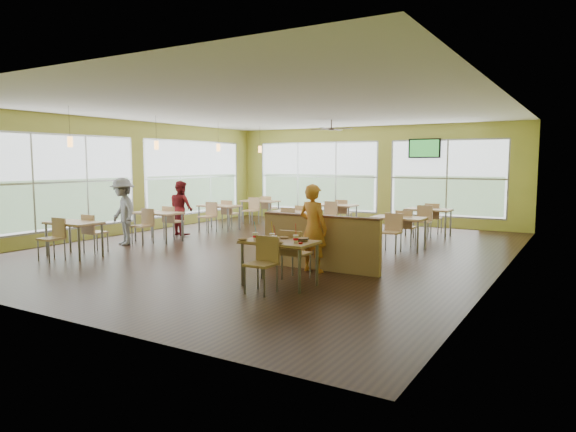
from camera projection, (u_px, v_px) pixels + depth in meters
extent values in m
plane|color=black|center=(274.00, 249.00, 12.02)|extent=(12.00, 12.00, 0.00)
plane|color=white|center=(274.00, 110.00, 11.69)|extent=(12.00, 12.00, 0.00)
cube|color=#ADB449|center=(371.00, 175.00, 16.99)|extent=(10.00, 0.04, 3.20)
cube|color=#ADB449|center=(30.00, 195.00, 6.73)|extent=(10.00, 0.04, 3.20)
cube|color=#ADB449|center=(124.00, 177.00, 14.40)|extent=(0.04, 12.00, 3.20)
cube|color=#ADB449|center=(506.00, 186.00, 9.31)|extent=(0.04, 12.00, 3.20)
cube|color=white|center=(61.00, 182.00, 12.68)|extent=(0.02, 4.50, 2.35)
cube|color=white|center=(195.00, 177.00, 16.96)|extent=(0.02, 4.50, 2.35)
cube|color=white|center=(317.00, 176.00, 17.99)|extent=(4.50, 0.02, 2.35)
cube|color=white|center=(447.00, 179.00, 15.71)|extent=(3.50, 0.02, 2.35)
cube|color=#B7BABC|center=(139.00, 220.00, 14.94)|extent=(0.04, 9.40, 0.05)
cube|color=#B7BABC|center=(377.00, 213.00, 16.96)|extent=(8.00, 0.04, 0.05)
cube|color=tan|center=(280.00, 242.00, 8.37)|extent=(1.20, 0.70, 0.04)
cube|color=brown|center=(280.00, 243.00, 8.37)|extent=(1.22, 0.71, 0.01)
cylinder|color=slate|center=(242.00, 264.00, 8.43)|extent=(0.05, 0.05, 0.71)
cylinder|color=slate|center=(300.00, 271.00, 7.88)|extent=(0.05, 0.05, 0.71)
cylinder|color=slate|center=(262.00, 258.00, 8.93)|extent=(0.05, 0.05, 0.71)
cylinder|color=slate|center=(317.00, 265.00, 8.38)|extent=(0.05, 0.05, 0.71)
cube|color=tan|center=(296.00, 254.00, 8.87)|extent=(0.42, 0.42, 0.04)
cube|color=tan|center=(302.00, 240.00, 9.00)|extent=(0.42, 0.04, 0.40)
cube|color=tan|center=(261.00, 264.00, 7.92)|extent=(0.42, 0.42, 0.04)
cube|color=tan|center=(254.00, 252.00, 7.74)|extent=(0.42, 0.04, 0.40)
cube|color=tan|center=(320.00, 244.00, 9.63)|extent=(2.40, 0.12, 1.00)
cube|color=brown|center=(320.00, 216.00, 9.57)|extent=(2.40, 0.14, 0.04)
cube|color=tan|center=(74.00, 223.00, 11.01)|extent=(1.20, 0.70, 0.04)
cube|color=brown|center=(74.00, 224.00, 11.01)|extent=(1.22, 0.71, 0.01)
cylinder|color=slate|center=(47.00, 240.00, 11.07)|extent=(0.05, 0.05, 0.71)
cylinder|color=slate|center=(79.00, 244.00, 10.52)|extent=(0.05, 0.05, 0.71)
cylinder|color=slate|center=(70.00, 236.00, 11.57)|extent=(0.05, 0.05, 0.71)
cylinder|color=slate|center=(102.00, 240.00, 11.02)|extent=(0.05, 0.05, 0.71)
cube|color=tan|center=(95.00, 233.00, 11.51)|extent=(0.42, 0.42, 0.04)
cube|color=tan|center=(102.00, 222.00, 11.65)|extent=(0.42, 0.04, 0.40)
cube|color=tan|center=(51.00, 239.00, 10.57)|extent=(0.42, 0.42, 0.04)
cube|color=tan|center=(42.00, 229.00, 10.38)|extent=(0.42, 0.04, 0.40)
cube|color=tan|center=(158.00, 213.00, 13.15)|extent=(1.20, 0.70, 0.04)
cube|color=brown|center=(158.00, 214.00, 13.15)|extent=(1.22, 0.71, 0.01)
cylinder|color=slate|center=(135.00, 227.00, 13.21)|extent=(0.05, 0.05, 0.71)
cylinder|color=slate|center=(166.00, 230.00, 12.66)|extent=(0.05, 0.05, 0.71)
cylinder|color=slate|center=(152.00, 225.00, 13.71)|extent=(0.05, 0.05, 0.71)
cylinder|color=slate|center=(182.00, 227.00, 13.16)|extent=(0.05, 0.05, 0.71)
cube|color=tan|center=(174.00, 222.00, 13.64)|extent=(0.42, 0.42, 0.04)
cube|color=tan|center=(178.00, 213.00, 13.78)|extent=(0.42, 0.04, 0.40)
cube|color=tan|center=(142.00, 226.00, 12.70)|extent=(0.42, 0.42, 0.04)
cube|color=tan|center=(136.00, 218.00, 12.52)|extent=(0.42, 0.04, 0.40)
cube|color=tan|center=(219.00, 206.00, 15.28)|extent=(1.20, 0.70, 0.04)
cube|color=brown|center=(219.00, 207.00, 15.29)|extent=(1.22, 0.71, 0.01)
cylinder|color=slate|center=(199.00, 218.00, 15.35)|extent=(0.05, 0.05, 0.71)
cylinder|color=slate|center=(228.00, 220.00, 14.80)|extent=(0.05, 0.05, 0.71)
cylinder|color=slate|center=(211.00, 216.00, 15.84)|extent=(0.05, 0.05, 0.71)
cylinder|color=slate|center=(240.00, 218.00, 15.30)|extent=(0.05, 0.05, 0.71)
cube|color=tan|center=(230.00, 213.00, 15.78)|extent=(0.42, 0.42, 0.04)
cube|color=tan|center=(234.00, 206.00, 15.92)|extent=(0.42, 0.04, 0.40)
cube|color=tan|center=(207.00, 217.00, 14.84)|extent=(0.42, 0.42, 0.04)
cube|color=tan|center=(203.00, 210.00, 14.66)|extent=(0.42, 0.04, 0.40)
cube|color=tan|center=(260.00, 201.00, 17.16)|extent=(1.20, 0.70, 0.04)
cube|color=brown|center=(260.00, 202.00, 17.17)|extent=(1.22, 0.71, 0.01)
cylinder|color=slate|center=(242.00, 212.00, 17.23)|extent=(0.05, 0.05, 0.71)
cylinder|color=slate|center=(269.00, 214.00, 16.68)|extent=(0.05, 0.05, 0.71)
cylinder|color=slate|center=(252.00, 211.00, 17.72)|extent=(0.05, 0.05, 0.71)
cylinder|color=slate|center=(279.00, 212.00, 17.18)|extent=(0.05, 0.05, 0.71)
cube|color=tan|center=(269.00, 208.00, 17.66)|extent=(0.42, 0.42, 0.04)
cube|color=tan|center=(272.00, 201.00, 17.80)|extent=(0.42, 0.04, 0.40)
cube|color=tan|center=(251.00, 211.00, 16.72)|extent=(0.42, 0.42, 0.04)
cube|color=tan|center=(248.00, 204.00, 16.54)|extent=(0.42, 0.04, 0.40)
cube|color=tan|center=(295.00, 212.00, 13.38)|extent=(1.20, 0.70, 0.04)
cube|color=brown|center=(295.00, 213.00, 13.38)|extent=(1.22, 0.71, 0.01)
cylinder|color=slate|center=(272.00, 226.00, 13.45)|extent=(0.05, 0.05, 0.71)
cylinder|color=slate|center=(308.00, 229.00, 12.90)|extent=(0.05, 0.05, 0.71)
cylinder|color=slate|center=(283.00, 224.00, 13.94)|extent=(0.05, 0.05, 0.71)
cylinder|color=slate|center=(318.00, 226.00, 13.39)|extent=(0.05, 0.05, 0.71)
cube|color=tan|center=(305.00, 221.00, 13.88)|extent=(0.42, 0.42, 0.04)
cube|color=tan|center=(309.00, 212.00, 14.02)|extent=(0.42, 0.04, 0.40)
cube|color=tan|center=(284.00, 225.00, 12.94)|extent=(0.42, 0.42, 0.04)
cube|color=tan|center=(280.00, 217.00, 12.76)|extent=(0.42, 0.04, 0.40)
cube|color=tan|center=(336.00, 205.00, 15.52)|extent=(1.20, 0.70, 0.04)
cube|color=brown|center=(336.00, 206.00, 15.52)|extent=(1.22, 0.71, 0.01)
cylinder|color=slate|center=(316.00, 217.00, 15.58)|extent=(0.05, 0.05, 0.71)
cylinder|color=slate|center=(349.00, 219.00, 15.04)|extent=(0.05, 0.05, 0.71)
cylinder|color=slate|center=(324.00, 216.00, 16.08)|extent=(0.05, 0.05, 0.71)
cylinder|color=slate|center=(356.00, 217.00, 15.53)|extent=(0.05, 0.05, 0.71)
cube|color=tan|center=(344.00, 213.00, 16.02)|extent=(0.42, 0.42, 0.04)
cube|color=tan|center=(346.00, 205.00, 16.16)|extent=(0.42, 0.04, 0.40)
cube|color=tan|center=(328.00, 216.00, 15.08)|extent=(0.42, 0.42, 0.04)
cube|color=tan|center=(325.00, 209.00, 14.89)|extent=(0.42, 0.04, 0.40)
cube|color=tan|center=(399.00, 218.00, 11.96)|extent=(1.20, 0.70, 0.04)
cube|color=brown|center=(399.00, 219.00, 11.96)|extent=(1.22, 0.71, 0.01)
cylinder|color=slate|center=(372.00, 234.00, 12.02)|extent=(0.05, 0.05, 0.71)
cylinder|color=slate|center=(418.00, 237.00, 11.48)|extent=(0.05, 0.05, 0.71)
cylinder|color=slate|center=(381.00, 231.00, 12.52)|extent=(0.05, 0.05, 0.71)
cylinder|color=slate|center=(425.00, 234.00, 11.97)|extent=(0.05, 0.05, 0.71)
cube|color=tan|center=(406.00, 227.00, 12.46)|extent=(0.42, 0.42, 0.04)
cube|color=tan|center=(409.00, 217.00, 12.60)|extent=(0.42, 0.04, 0.40)
cube|color=tan|center=(391.00, 232.00, 11.52)|extent=(0.42, 0.42, 0.04)
cube|color=tan|center=(388.00, 224.00, 11.33)|extent=(0.42, 0.04, 0.40)
cube|color=tan|center=(428.00, 209.00, 14.10)|extent=(1.20, 0.70, 0.04)
cube|color=brown|center=(428.00, 210.00, 14.10)|extent=(1.22, 0.71, 0.01)
cylinder|color=slate|center=(406.00, 223.00, 14.16)|extent=(0.05, 0.05, 0.71)
cylinder|color=slate|center=(445.00, 225.00, 13.61)|extent=(0.05, 0.05, 0.71)
cylinder|color=slate|center=(412.00, 221.00, 14.66)|extent=(0.05, 0.05, 0.71)
cylinder|color=slate|center=(451.00, 223.00, 14.11)|extent=(0.05, 0.05, 0.71)
cube|color=tan|center=(434.00, 218.00, 14.60)|extent=(0.42, 0.42, 0.04)
cube|color=tan|center=(436.00, 209.00, 14.73)|extent=(0.42, 0.04, 0.40)
cube|color=tan|center=(422.00, 221.00, 13.65)|extent=(0.42, 0.42, 0.04)
cube|color=tan|center=(421.00, 214.00, 13.47)|extent=(0.42, 0.04, 0.40)
cylinder|color=#2D2119|center=(69.00, 123.00, 10.79)|extent=(0.01, 0.01, 0.70)
cylinder|color=#FDA142|center=(70.00, 142.00, 10.83)|extent=(0.11, 0.11, 0.22)
cylinder|color=#2D2119|center=(156.00, 129.00, 12.92)|extent=(0.01, 0.01, 0.70)
cylinder|color=#FDA142|center=(156.00, 145.00, 12.97)|extent=(0.11, 0.11, 0.22)
cylinder|color=#2D2119|center=(218.00, 134.00, 15.06)|extent=(0.01, 0.01, 0.70)
cylinder|color=#FDA142|center=(218.00, 148.00, 15.10)|extent=(0.11, 0.11, 0.22)
cylinder|color=#2D2119|center=(260.00, 137.00, 16.94)|extent=(0.01, 0.01, 0.70)
cylinder|color=#FDA142|center=(260.00, 149.00, 16.98)|extent=(0.11, 0.11, 0.22)
cylinder|color=#2D2119|center=(331.00, 124.00, 14.27)|extent=(0.03, 0.03, 0.24)
cylinder|color=#2D2119|center=(331.00, 129.00, 14.28)|extent=(0.16, 0.16, 0.06)
cube|color=#2D2119|center=(343.00, 129.00, 14.10)|extent=(0.55, 0.10, 0.01)
cube|color=#2D2119|center=(337.00, 130.00, 14.58)|extent=(0.10, 0.55, 0.01)
cube|color=#2D2119|center=(320.00, 130.00, 14.46)|extent=(0.55, 0.10, 0.01)
cube|color=#2D2119|center=(326.00, 128.00, 13.98)|extent=(0.10, 0.55, 0.01)
cube|color=black|center=(424.00, 148.00, 15.90)|extent=(1.00, 0.06, 0.60)
cube|color=green|center=(424.00, 148.00, 15.87)|extent=(0.90, 0.01, 0.52)
imported|color=#DE4C18|center=(313.00, 228.00, 9.44)|extent=(0.65, 0.48, 1.63)
imported|color=maroon|center=(181.00, 208.00, 14.26)|extent=(0.89, 0.79, 1.52)
imported|color=slate|center=(123.00, 211.00, 12.55)|extent=(1.22, 0.98, 1.65)
cone|color=white|center=(255.00, 236.00, 8.42)|extent=(0.09, 0.09, 0.12)
cylinder|color=red|center=(255.00, 236.00, 8.41)|extent=(0.08, 0.08, 0.03)
cylinder|color=white|center=(255.00, 233.00, 8.41)|extent=(0.09, 0.09, 0.01)
cylinder|color=#2785DC|center=(255.00, 226.00, 8.40)|extent=(0.03, 0.06, 0.21)
cone|color=white|center=(272.00, 238.00, 8.26)|extent=(0.09, 0.09, 0.12)
cylinder|color=red|center=(272.00, 237.00, 8.26)|extent=(0.09, 0.09, 0.04)
cylinder|color=white|center=(272.00, 233.00, 8.26)|extent=(0.10, 0.10, 0.01)
cylinder|color=yellow|center=(272.00, 227.00, 8.25)|extent=(0.02, 0.06, 0.22)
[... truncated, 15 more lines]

